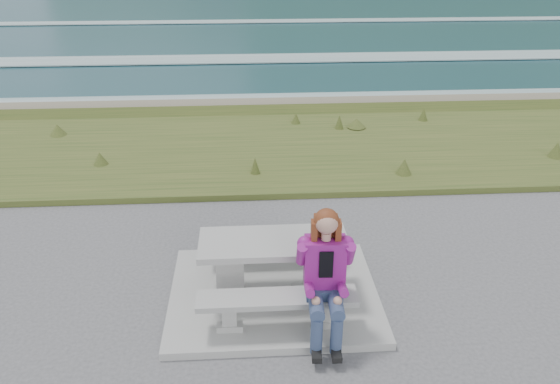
{
  "coord_description": "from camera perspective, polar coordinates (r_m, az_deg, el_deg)",
  "views": [
    {
      "loc": [
        -0.28,
        -5.63,
        4.24
      ],
      "look_at": [
        0.15,
        1.2,
        0.91
      ],
      "focal_mm": 35.0,
      "sensor_mm": 36.0,
      "label": 1
    }
  ],
  "objects": [
    {
      "name": "shore_drop",
      "position": [
        14.18,
        -2.38,
        8.57
      ],
      "size": [
        160.0,
        0.8,
        2.2
      ],
      "primitive_type": "cube",
      "color": "#605A48",
      "rests_on": "ground"
    },
    {
      "name": "bench_landward",
      "position": [
        6.22,
        -0.3,
        -11.54
      ],
      "size": [
        1.8,
        0.35,
        0.45
      ],
      "color": "#AAAAA5",
      "rests_on": "concrete_slab"
    },
    {
      "name": "ocean",
      "position": [
        31.3,
        -3.2,
        14.94
      ],
      "size": [
        1600.0,
        1600.0,
        0.09
      ],
      "color": "#1B444E",
      "rests_on": "ground"
    },
    {
      "name": "seated_woman",
      "position": [
        6.03,
        4.74,
        -10.6
      ],
      "size": [
        0.46,
        0.78,
        1.51
      ],
      "rotation": [
        0.0,
        0.0,
        -0.05
      ],
      "color": "navy",
      "rests_on": "concrete_slab"
    },
    {
      "name": "bench_seaward",
      "position": [
        7.38,
        -0.95,
        -4.92
      ],
      "size": [
        1.8,
        0.35,
        0.45
      ],
      "color": "#AAAAA5",
      "rests_on": "concrete_slab"
    },
    {
      "name": "grass_verge",
      "position": [
        11.45,
        -2.0,
        4.23
      ],
      "size": [
        160.0,
        4.5,
        0.22
      ],
      "primitive_type": "cube",
      "color": "#324A1B",
      "rests_on": "ground"
    },
    {
      "name": "concrete_slab",
      "position": [
        7.02,
        -0.64,
        -10.65
      ],
      "size": [
        2.6,
        2.1,
        0.1
      ],
      "primitive_type": "cube",
      "color": "#AAAAA5",
      "rests_on": "ground"
    },
    {
      "name": "picnic_table",
      "position": [
        6.66,
        -0.66,
        -6.28
      ],
      "size": [
        1.8,
        0.75,
        0.75
      ],
      "color": "#AAAAA5",
      "rests_on": "concrete_slab"
    }
  ]
}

